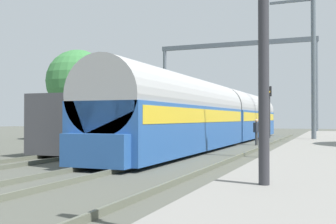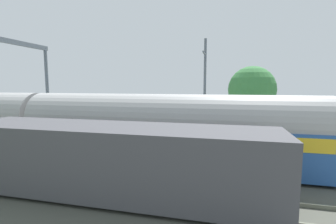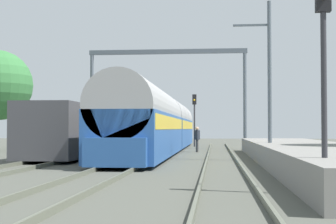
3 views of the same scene
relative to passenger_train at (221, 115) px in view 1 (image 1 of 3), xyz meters
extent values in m
plane|color=#4E5047|center=(0.00, -13.81, -1.97)|extent=(120.00, 120.00, 0.00)
cube|color=#5E6152|center=(-4.78, -13.81, -1.89)|extent=(0.08, 60.00, 0.16)
cube|color=#5E6152|center=(-3.35, -13.81, -1.89)|extent=(0.08, 60.00, 0.16)
cube|color=#5E6152|center=(-0.72, -13.81, -1.89)|extent=(0.08, 60.00, 0.16)
cube|color=#5E6152|center=(0.72, -13.81, -1.89)|extent=(0.08, 60.00, 0.16)
cube|color=#5E6152|center=(3.35, -13.81, -1.89)|extent=(0.08, 60.00, 0.16)
cube|color=#5E6152|center=(4.78, -13.81, -1.89)|extent=(0.08, 60.00, 0.16)
cube|color=#28569E|center=(0.00, -8.13, -0.71)|extent=(2.90, 16.00, 2.20)
cube|color=gold|center=(0.00, -8.13, -0.08)|extent=(2.93, 15.36, 0.64)
cylinder|color=#A1A1A1|center=(0.00, -8.13, 0.59)|extent=(2.84, 16.00, 2.84)
cube|color=#28569E|center=(0.00, 8.22, -0.71)|extent=(2.90, 16.00, 2.20)
cube|color=gold|center=(0.00, 8.22, -0.08)|extent=(2.93, 15.36, 0.64)
cylinder|color=#A1A1A1|center=(0.00, 8.22, 0.59)|extent=(2.84, 16.00, 2.84)
cube|color=#28569E|center=(0.00, -16.38, -1.26)|extent=(2.40, 0.50, 1.10)
cube|color=#47474C|center=(-4.06, -6.92, -0.46)|extent=(2.80, 13.00, 2.70)
cube|color=black|center=(-4.06, -6.92, -1.76)|extent=(2.52, 11.96, 0.10)
cylinder|color=#393939|center=(2.52, -0.57, -1.55)|extent=(0.24, 0.24, 0.85)
cube|color=#232833|center=(2.52, -0.57, -0.80)|extent=(0.38, 0.46, 0.64)
sphere|color=tan|center=(2.52, -0.57, -0.36)|extent=(0.24, 0.24, 0.24)
cylinder|color=#2D2D33|center=(6.38, -22.56, 0.25)|extent=(0.14, 0.14, 4.45)
cylinder|color=#2D2D33|center=(1.92, 9.82, -0.10)|extent=(0.14, 0.14, 3.75)
cube|color=black|center=(1.92, 9.82, 2.23)|extent=(0.36, 0.20, 0.90)
sphere|color=yellow|center=(1.92, 9.70, 2.17)|extent=(0.16, 0.16, 0.16)
cylinder|color=#525B65|center=(-6.06, 4.46, 1.78)|extent=(0.28, 0.28, 7.50)
cylinder|color=#525B65|center=(6.06, 4.46, 1.78)|extent=(0.28, 0.28, 7.50)
cube|color=#525B65|center=(0.00, 4.46, 5.71)|extent=(12.53, 0.24, 0.36)
cylinder|color=#525B65|center=(6.46, -9.60, 2.03)|extent=(0.20, 0.20, 8.00)
cube|color=#525B65|center=(5.56, -9.60, 4.83)|extent=(1.80, 0.10, 0.10)
cylinder|color=#4C3826|center=(-12.33, 0.86, -0.55)|extent=(0.36, 0.36, 2.85)
sphere|color=#37783C|center=(-12.33, 0.86, 2.84)|extent=(5.22, 5.22, 5.22)
camera|label=1|loc=(7.22, -28.01, -0.21)|focal=44.25mm
camera|label=2|loc=(-12.83, -11.31, 2.52)|focal=26.11mm
camera|label=3|loc=(3.75, -35.08, -0.37)|focal=54.04mm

